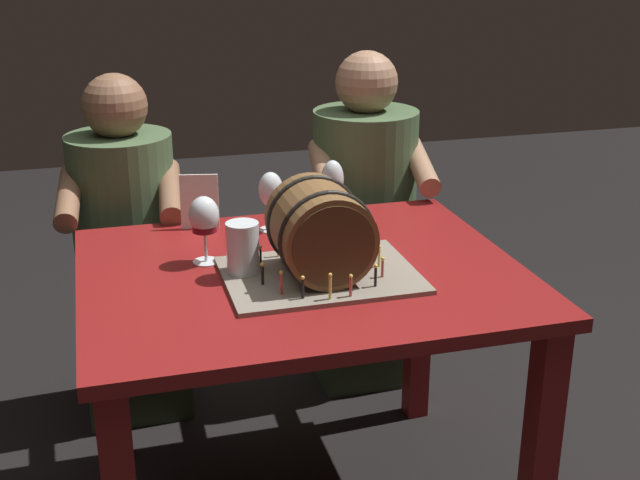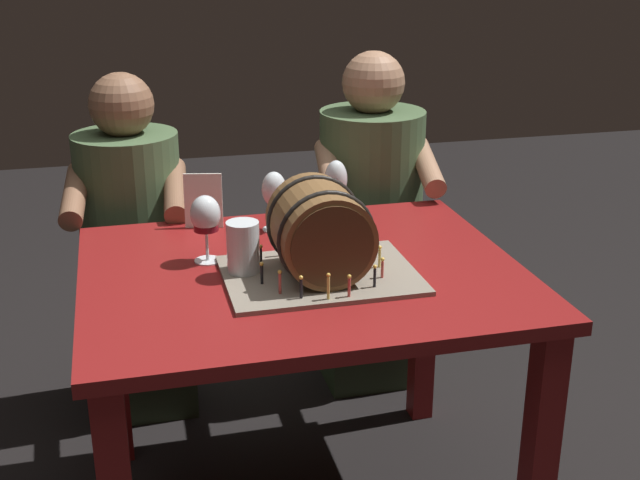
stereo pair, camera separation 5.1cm
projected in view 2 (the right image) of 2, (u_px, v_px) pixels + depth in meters
The scene contains 9 objects.
dining_table at pixel (302, 312), 2.18m from camera, with size 1.12×0.91×0.75m.
barrel_cake at pixel (320, 236), 2.04m from camera, with size 0.48×0.36×0.25m.
wine_glass_white at pixel (336, 183), 2.39m from camera, with size 0.07×0.07×0.20m.
wine_glass_red at pixel (206, 217), 2.14m from camera, with size 0.08×0.08×0.18m.
wine_glass_empty at pixel (274, 191), 2.37m from camera, with size 0.07×0.07×0.17m.
beer_pint at pixel (243, 252), 2.07m from camera, with size 0.08×0.08×0.14m.
menu_card at pixel (203, 201), 2.41m from camera, with size 0.11×0.01×0.16m, color silver.
person_seated_left at pixel (135, 261), 2.77m from camera, with size 0.40×0.49×1.16m.
person_seated_right at pixel (370, 231), 2.94m from camera, with size 0.44×0.52×1.20m.
Camera 2 is at (-0.44, -1.92, 1.58)m, focal length 46.69 mm.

